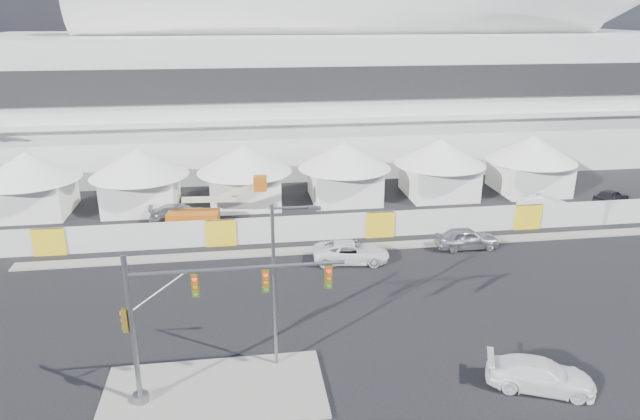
{
  "coord_description": "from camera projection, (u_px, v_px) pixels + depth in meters",
  "views": [
    {
      "loc": [
        -4.35,
        -25.22,
        16.46
      ],
      "look_at": [
        0.74,
        10.0,
        3.99
      ],
      "focal_mm": 32.0,
      "sensor_mm": 36.0,
      "label": 1
    }
  ],
  "objects": [
    {
      "name": "tent_row",
      "position": [
        295.0,
        168.0,
        51.03
      ],
      "size": [
        53.4,
        8.4,
        5.4
      ],
      "color": "white",
      "rests_on": "ground"
    },
    {
      "name": "stadium",
      "position": [
        349.0,
        74.0,
        66.4
      ],
      "size": [
        80.0,
        24.8,
        21.98
      ],
      "color": "silver",
      "rests_on": "ground"
    },
    {
      "name": "hoarding_fence",
      "position": [
        380.0,
        224.0,
        43.6
      ],
      "size": [
        70.0,
        0.25,
        2.0
      ],
      "primitive_type": "cube",
      "color": "silver",
      "rests_on": "ground"
    },
    {
      "name": "sedan_silver",
      "position": [
        467.0,
        238.0,
        41.57
      ],
      "size": [
        1.87,
        4.57,
        1.55
      ],
      "primitive_type": "imported",
      "rotation": [
        0.0,
        0.0,
        1.56
      ],
      "color": "#AFAEB2",
      "rests_on": "ground"
    },
    {
      "name": "ground",
      "position": [
        333.0,
        346.0,
        29.58
      ],
      "size": [
        160.0,
        160.0,
        0.0
      ],
      "primitive_type": "plane",
      "color": "black",
      "rests_on": "ground"
    },
    {
      "name": "far_curb",
      "position": [
        562.0,
        236.0,
        43.94
      ],
      "size": [
        80.0,
        1.2,
        0.12
      ],
      "primitive_type": "cube",
      "color": "gray",
      "rests_on": "ground"
    },
    {
      "name": "pickup_near",
      "position": [
        540.0,
        375.0,
        26.1
      ],
      "size": [
        3.6,
        5.2,
        1.4
      ],
      "primitive_type": "imported",
      "rotation": [
        0.0,
        0.0,
        1.19
      ],
      "color": "white",
      "rests_on": "ground"
    },
    {
      "name": "lot_car_c",
      "position": [
        180.0,
        213.0,
        46.94
      ],
      "size": [
        2.54,
        5.13,
        1.43
      ],
      "primitive_type": "imported",
      "rotation": [
        0.0,
        0.0,
        1.68
      ],
      "color": "#9FA0A4",
      "rests_on": "ground"
    },
    {
      "name": "streetlight_median",
      "position": [
        279.0,
        276.0,
        26.38
      ],
      "size": [
        2.27,
        0.23,
        8.2
      ],
      "color": "slate",
      "rests_on": "median_island"
    },
    {
      "name": "lot_car_b",
      "position": [
        611.0,
        196.0,
        51.44
      ],
      "size": [
        2.85,
        4.03,
        1.28
      ],
      "primitive_type": "imported",
      "rotation": [
        0.0,
        0.0,
        1.97
      ],
      "color": "black",
      "rests_on": "ground"
    },
    {
      "name": "pickup_curb",
      "position": [
        351.0,
        252.0,
        39.3
      ],
      "size": [
        3.07,
        5.5,
        1.45
      ],
      "primitive_type": "imported",
      "rotation": [
        0.0,
        0.0,
        1.44
      ],
      "color": "white",
      "rests_on": "ground"
    },
    {
      "name": "lot_car_a",
      "position": [
        543.0,
        204.0,
        49.12
      ],
      "size": [
        3.12,
        4.57,
        1.43
      ],
      "primitive_type": "imported",
      "rotation": [
        0.0,
        0.0,
        1.16
      ],
      "color": "white",
      "rests_on": "ground"
    },
    {
      "name": "median_island",
      "position": [
        215.0,
        391.0,
        25.95
      ],
      "size": [
        10.0,
        5.0,
        0.15
      ],
      "primitive_type": "cube",
      "color": "gray",
      "rests_on": "ground"
    },
    {
      "name": "traffic_mast",
      "position": [
        181.0,
        320.0,
        24.14
      ],
      "size": [
        9.4,
        0.68,
        7.04
      ],
      "color": "slate",
      "rests_on": "median_island"
    },
    {
      "name": "boom_lift",
      "position": [
        203.0,
        213.0,
        45.72
      ],
      "size": [
        8.09,
        2.1,
        4.08
      ],
      "rotation": [
        0.0,
        0.0,
        -0.07
      ],
      "color": "#B95A11",
      "rests_on": "ground"
    }
  ]
}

